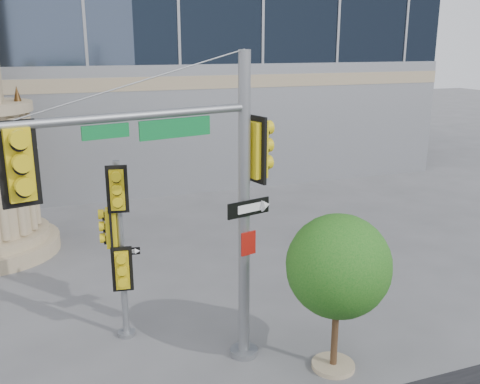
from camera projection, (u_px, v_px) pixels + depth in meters
name	position (u px, v px, depth m)	size (l,w,h in m)	color
ground	(254.00, 358.00, 12.16)	(120.00, 120.00, 0.00)	#545456
main_signal_pole	(193.00, 185.00, 10.51)	(5.18, 1.72, 6.80)	slate
secondary_signal_pole	(118.00, 238.00, 12.32)	(0.76, 0.64, 4.38)	slate
street_tree	(340.00, 270.00, 11.21)	(2.27, 2.21, 3.53)	tan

